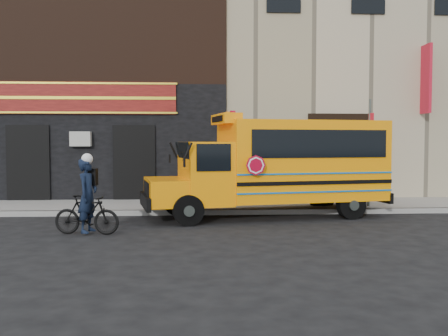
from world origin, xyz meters
The scene contains 8 objects.
ground centered at (0.00, 0.00, 0.00)m, with size 120.00×120.00×0.00m, color black.
curb centered at (0.00, 2.60, 0.07)m, with size 40.00×0.20×0.15m, color gray.
sidewalk centered at (0.00, 4.10, 0.07)m, with size 40.00×3.00×0.15m, color gray.
building centered at (-0.04, 10.45, 6.13)m, with size 20.00×10.70×12.00m.
school_bus centered at (1.33, 2.15, 1.51)m, with size 7.18×3.39×2.92m.
sign_pole centered at (4.30, 3.13, 1.90)m, with size 0.09×0.30×3.47m.
bicycle centered at (-3.60, -0.39, 0.46)m, with size 0.43×1.54×0.92m, color black.
cyclist centered at (-3.57, -0.37, 0.86)m, with size 0.63×0.41×1.72m, color black.
Camera 1 is at (-1.06, -12.02, 2.15)m, focal length 40.00 mm.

